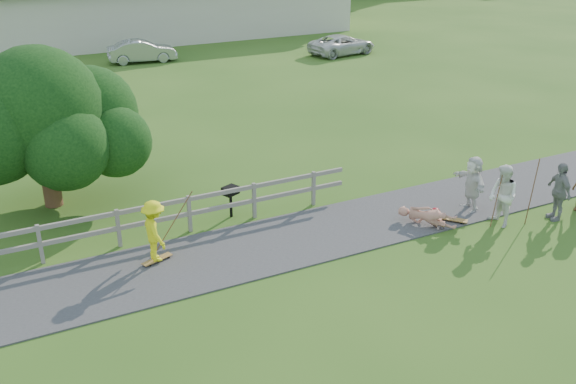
% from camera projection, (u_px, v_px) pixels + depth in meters
% --- Properties ---
extents(ground, '(260.00, 260.00, 0.00)m').
position_uv_depth(ground, '(307.00, 267.00, 16.41)').
color(ground, '#2F5919').
rests_on(ground, ground).
extents(path, '(34.00, 3.00, 0.04)m').
position_uv_depth(path, '(281.00, 242.00, 17.62)').
color(path, '#343436').
rests_on(path, ground).
extents(fence, '(15.05, 0.10, 1.10)m').
position_uv_depth(fence, '(94.00, 227.00, 16.90)').
color(fence, slate).
rests_on(fence, ground).
extents(strip_mall, '(32.50, 10.75, 5.10)m').
position_uv_depth(strip_mall, '(123.00, 1.00, 45.58)').
color(strip_mall, beige).
rests_on(strip_mall, ground).
extents(skater_rider, '(0.68, 1.10, 1.64)m').
position_uv_depth(skater_rider, '(155.00, 234.00, 16.31)').
color(skater_rider, yellow).
rests_on(skater_rider, ground).
extents(skater_fallen, '(1.65, 1.25, 0.62)m').
position_uv_depth(skater_fallen, '(427.00, 216.00, 18.44)').
color(skater_fallen, tan).
rests_on(skater_fallen, ground).
extents(spectator_a, '(0.78, 0.95, 1.84)m').
position_uv_depth(spectator_a, '(503.00, 196.00, 18.27)').
color(spectator_a, white).
rests_on(spectator_a, ground).
extents(spectator_b, '(0.69, 1.11, 1.77)m').
position_uv_depth(spectator_b, '(559.00, 191.00, 18.67)').
color(spectator_b, gray).
rests_on(spectator_b, ground).
extents(spectator_d, '(0.83, 1.67, 1.72)m').
position_uv_depth(spectator_d, '(472.00, 184.00, 19.25)').
color(spectator_d, silver).
rests_on(spectator_d, ground).
extents(car_silver, '(4.18, 1.90, 1.33)m').
position_uv_depth(car_silver, '(142.00, 51.00, 38.62)').
color(car_silver, '#989C9F').
rests_on(car_silver, ground).
extents(car_white, '(4.76, 2.76, 1.25)m').
position_uv_depth(car_white, '(342.00, 45.00, 40.77)').
color(car_white, silver).
rests_on(car_white, ground).
extents(tree, '(6.01, 6.01, 3.80)m').
position_uv_depth(tree, '(45.00, 147.00, 19.15)').
color(tree, black).
rests_on(tree, ground).
extents(bbq, '(0.54, 0.49, 0.97)m').
position_uv_depth(bbq, '(231.00, 202.00, 18.96)').
color(bbq, black).
rests_on(bbq, ground).
extents(longboard_rider, '(0.87, 0.48, 0.09)m').
position_uv_depth(longboard_rider, '(157.00, 261.00, 16.62)').
color(longboard_rider, olive).
rests_on(longboard_rider, ground).
extents(longboard_fallen, '(0.82, 0.91, 0.11)m').
position_uv_depth(longboard_fallen, '(450.00, 220.00, 18.80)').
color(longboard_fallen, olive).
rests_on(longboard_fallen, ground).
extents(helmet, '(0.31, 0.31, 0.31)m').
position_uv_depth(helmet, '(435.00, 213.00, 19.04)').
color(helmet, maroon).
rests_on(helmet, ground).
extents(pole_rider, '(0.03, 0.03, 2.01)m').
position_uv_depth(pole_rider, '(172.00, 217.00, 16.81)').
color(pole_rider, brown).
rests_on(pole_rider, ground).
extents(pole_spec_left, '(0.03, 0.03, 1.75)m').
position_uv_depth(pole_spec_left, '(497.00, 198.00, 18.22)').
color(pole_spec_left, brown).
rests_on(pole_spec_left, ground).
extents(pole_spec_right, '(0.03, 0.03, 2.02)m').
position_uv_depth(pole_spec_right, '(532.00, 192.00, 18.32)').
color(pole_spec_right, brown).
rests_on(pole_spec_right, ground).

